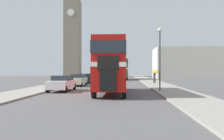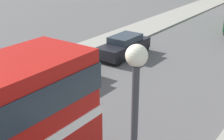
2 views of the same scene
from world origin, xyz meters
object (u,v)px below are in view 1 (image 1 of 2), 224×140
(car_parked_mid, at_px, (78,80))
(double_decker_bus, at_px, (112,63))
(car_parked_near, at_px, (62,83))
(bus_distant, at_px, (122,68))
(street_lamp, at_px, (160,50))
(church_tower, at_px, (73,17))
(car_parked_far, at_px, (87,78))
(pedestrian_walking, at_px, (154,76))

(car_parked_mid, bearing_deg, double_decker_bus, -60.84)
(double_decker_bus, distance_m, car_parked_mid, 10.40)
(car_parked_near, bearing_deg, car_parked_mid, 90.27)
(double_decker_bus, height_order, bus_distant, double_decker_bus)
(double_decker_bus, distance_m, street_lamp, 4.78)
(bus_distant, height_order, church_tower, church_tower)
(car_parked_mid, bearing_deg, church_tower, 104.63)
(bus_distant, relative_size, car_parked_far, 2.22)
(car_parked_far, relative_size, church_tower, 0.13)
(car_parked_near, distance_m, street_lamp, 9.88)
(car_parked_far, xyz_separation_m, street_lamp, (9.33, -13.74, 3.18))
(car_parked_near, xyz_separation_m, church_tower, (-9.90, 45.06, 17.61))
(church_tower, bearing_deg, car_parked_far, -72.59)
(double_decker_bus, xyz_separation_m, car_parked_far, (-4.93, 15.07, -1.88))
(car_parked_mid, height_order, pedestrian_walking, pedestrian_walking)
(car_parked_far, xyz_separation_m, church_tower, (-9.92, 31.63, 17.61))
(pedestrian_walking, height_order, church_tower, church_tower)
(double_decker_bus, xyz_separation_m, street_lamp, (4.41, 1.33, 1.29))
(car_parked_far, bearing_deg, pedestrian_walking, -5.06)
(bus_distant, xyz_separation_m, church_tower, (-15.36, 17.89, 15.77))
(double_decker_bus, relative_size, bus_distant, 0.91)
(car_parked_mid, height_order, street_lamp, street_lamp)
(car_parked_far, distance_m, church_tower, 37.54)
(car_parked_near, relative_size, church_tower, 0.12)
(street_lamp, distance_m, church_tower, 51.36)
(bus_distant, distance_m, car_parked_near, 27.78)
(bus_distant, bearing_deg, car_parked_near, -101.38)
(car_parked_near, bearing_deg, car_parked_far, 89.91)
(double_decker_bus, height_order, car_parked_near, double_decker_bus)
(car_parked_near, distance_m, pedestrian_walking, 16.38)
(car_parked_near, xyz_separation_m, car_parked_mid, (-0.03, 7.29, 0.00))
(church_tower, bearing_deg, street_lamp, -67.01)
(church_tower, bearing_deg, car_parked_mid, -75.37)
(car_parked_near, distance_m, car_parked_far, 13.43)
(car_parked_mid, relative_size, pedestrian_walking, 2.53)
(double_decker_bus, distance_m, car_parked_near, 5.54)
(double_decker_bus, relative_size, car_parked_mid, 2.11)
(double_decker_bus, height_order, car_parked_mid, double_decker_bus)
(street_lamp, bearing_deg, car_parked_near, 178.11)
(bus_distant, distance_m, street_lamp, 27.78)
(car_parked_near, xyz_separation_m, street_lamp, (9.36, -0.31, 3.17))
(pedestrian_walking, bearing_deg, street_lamp, -95.45)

